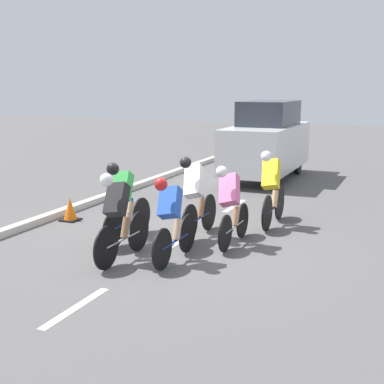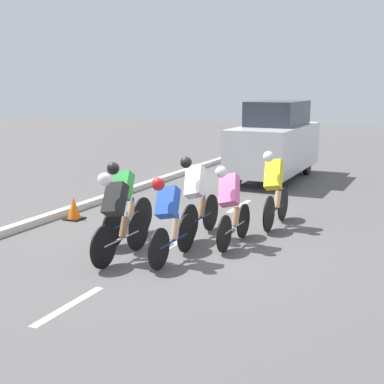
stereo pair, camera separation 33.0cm
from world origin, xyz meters
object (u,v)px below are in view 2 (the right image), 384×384
object	(u,v)px
cyclist_blue	(169,217)
cyclist_yellow	(274,188)
cyclist_white	(197,195)
cyclist_pink	(231,204)
cyclist_black	(117,214)
traffic_cone	(74,209)
support_car	(275,141)
cyclist_green	(124,200)

from	to	relation	value
cyclist_blue	cyclist_yellow	xyz separation A→B (m)	(-0.90, -2.82, 0.07)
cyclist_white	cyclist_pink	xyz separation A→B (m)	(-0.77, 0.24, -0.04)
cyclist_black	cyclist_white	bearing A→B (deg)	-108.99
cyclist_black	cyclist_yellow	size ratio (longest dim) A/B	1.01
cyclist_blue	traffic_cone	xyz separation A→B (m)	(3.11, -1.57, -0.50)
support_car	cyclist_white	bearing A→B (deg)	93.99
cyclist_blue	cyclist_pink	xyz separation A→B (m)	(-0.57, -1.23, 0.03)
cyclist_white	traffic_cone	world-z (taller)	cyclist_white
cyclist_yellow	support_car	bearing A→B (deg)	-73.65
cyclist_black	cyclist_green	world-z (taller)	cyclist_green
cyclist_black	cyclist_blue	xyz separation A→B (m)	(-0.80, -0.29, -0.03)
cyclist_black	cyclist_pink	bearing A→B (deg)	-132.09
cyclist_black	cyclist_pink	world-z (taller)	cyclist_black
cyclist_white	cyclist_green	xyz separation A→B (m)	(1.07, 0.80, -0.03)
cyclist_blue	cyclist_yellow	size ratio (longest dim) A/B	0.95
cyclist_blue	cyclist_pink	size ratio (longest dim) A/B	1.01
cyclist_yellow	cyclist_pink	distance (m)	1.62
cyclist_pink	cyclist_white	bearing A→B (deg)	-17.01
cyclist_white	cyclist_pink	size ratio (longest dim) A/B	1.04
cyclist_green	cyclist_black	bearing A→B (deg)	115.90
cyclist_blue	cyclist_black	bearing A→B (deg)	19.88
support_car	traffic_cone	size ratio (longest dim) A/B	8.92
cyclist_pink	cyclist_yellow	bearing A→B (deg)	-101.44
cyclist_white	cyclist_yellow	world-z (taller)	cyclist_yellow
cyclist_white	cyclist_blue	size ratio (longest dim) A/B	1.03
cyclist_blue	cyclist_green	xyz separation A→B (m)	(1.27, -0.67, 0.04)
support_car	traffic_cone	xyz separation A→B (m)	(2.45, 6.54, -0.92)
cyclist_blue	cyclist_green	world-z (taller)	cyclist_green
cyclist_white	cyclist_green	world-z (taller)	cyclist_white
cyclist_white	traffic_cone	size ratio (longest dim) A/B	3.43
cyclist_yellow	cyclist_white	bearing A→B (deg)	51.03
cyclist_blue	cyclist_green	size ratio (longest dim) A/B	0.96
cyclist_black	support_car	distance (m)	8.42
cyclist_pink	support_car	bearing A→B (deg)	-79.84
cyclist_yellow	cyclist_pink	bearing A→B (deg)	78.56
cyclist_yellow	cyclist_green	bearing A→B (deg)	44.79
cyclist_pink	traffic_cone	world-z (taller)	cyclist_pink
cyclist_green	traffic_cone	size ratio (longest dim) A/B	3.46
cyclist_green	support_car	bearing A→B (deg)	-94.67
cyclist_white	cyclist_green	distance (m)	1.34
cyclist_white	cyclist_green	bearing A→B (deg)	36.68
cyclist_black	traffic_cone	world-z (taller)	cyclist_black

